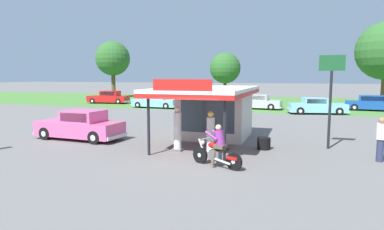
% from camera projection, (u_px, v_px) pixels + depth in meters
% --- Properties ---
extents(ground_plane, '(300.00, 300.00, 0.00)m').
position_uv_depth(ground_plane, '(189.00, 159.00, 13.24)').
color(ground_plane, slate).
extents(grass_verge_strip, '(120.00, 24.00, 0.01)m').
position_uv_depth(grass_verge_strip, '(266.00, 103.00, 41.52)').
color(grass_verge_strip, '#477A33').
rests_on(grass_verge_strip, ground).
extents(service_station_kiosk, '(4.17, 7.44, 3.21)m').
position_uv_depth(service_station_kiosk, '(214.00, 108.00, 17.60)').
color(service_station_kiosk, beige).
rests_on(service_station_kiosk, ground).
extents(gas_pump_nearside, '(0.44, 0.44, 2.00)m').
position_uv_depth(gas_pump_nearside, '(178.00, 131.00, 14.68)').
color(gas_pump_nearside, slate).
rests_on(gas_pump_nearside, ground).
extents(gas_pump_offside, '(0.44, 0.44, 1.84)m').
position_uv_depth(gas_pump_offside, '(211.00, 134.00, 14.21)').
color(gas_pump_offside, slate).
rests_on(gas_pump_offside, ground).
extents(motorcycle_with_rider, '(2.06, 0.98, 1.58)m').
position_uv_depth(motorcycle_with_rider, '(217.00, 149.00, 12.10)').
color(motorcycle_with_rider, black).
rests_on(motorcycle_with_rider, ground).
extents(featured_classic_sedan, '(4.92, 2.07, 1.55)m').
position_uv_depth(featured_classic_sedan, '(80.00, 126.00, 17.44)').
color(featured_classic_sedan, '#E55993').
rests_on(featured_classic_sedan, ground).
extents(parked_car_second_row_spare, '(5.28, 2.49, 1.54)m').
position_uv_depth(parked_car_second_row_spare, '(109.00, 98.00, 40.57)').
color(parked_car_second_row_spare, red).
rests_on(parked_car_second_row_spare, ground).
extents(parked_car_back_row_left, '(5.16, 2.12, 1.52)m').
position_uv_depth(parked_car_back_row_left, '(156.00, 101.00, 34.66)').
color(parked_car_back_row_left, '#7AC6D1').
rests_on(parked_car_back_row_left, ground).
extents(parked_car_back_row_centre, '(5.59, 2.24, 1.46)m').
position_uv_depth(parked_car_back_row_centre, '(255.00, 102.00, 33.65)').
color(parked_car_back_row_centre, '#B7B7BC').
rests_on(parked_car_back_row_centre, ground).
extents(parked_car_back_row_centre_right, '(5.73, 2.45, 1.47)m').
position_uv_depth(parked_car_back_row_centre_right, '(375.00, 104.00, 31.87)').
color(parked_car_back_row_centre_right, '#19479E').
rests_on(parked_car_back_row_centre_right, ground).
extents(parked_car_back_row_far_left, '(5.25, 2.91, 1.43)m').
position_uv_depth(parked_car_back_row_far_left, '(317.00, 106.00, 29.24)').
color(parked_car_back_row_far_left, '#7AC6D1').
rests_on(parked_car_back_row_far_left, ground).
extents(bystander_standing_back_lot, '(0.36, 0.36, 1.63)m').
position_uv_depth(bystander_standing_back_lot, '(215.00, 106.00, 27.42)').
color(bystander_standing_back_lot, black).
rests_on(bystander_standing_back_lot, ground).
extents(bystander_leaning_by_kiosk, '(0.34, 0.34, 1.75)m').
position_uv_depth(bystander_leaning_by_kiosk, '(381.00, 138.00, 12.78)').
color(bystander_leaning_by_kiosk, '#2D3351').
rests_on(bystander_leaning_by_kiosk, ground).
extents(tree_oak_centre, '(5.33, 5.33, 8.75)m').
position_uv_depth(tree_oak_centre, '(113.00, 59.00, 51.57)').
color(tree_oak_centre, brown).
rests_on(tree_oak_centre, ground).
extents(tree_oak_left, '(4.44, 4.44, 6.71)m').
position_uv_depth(tree_oak_left, '(225.00, 68.00, 47.53)').
color(tree_oak_left, brown).
rests_on(tree_oak_left, ground).
extents(roadside_pole_sign, '(1.10, 0.12, 4.27)m').
position_uv_depth(roadside_pole_sign, '(331.00, 85.00, 14.88)').
color(roadside_pole_sign, black).
rests_on(roadside_pole_sign, ground).
extents(spare_tire_stack, '(0.60, 0.60, 0.54)m').
position_uv_depth(spare_tire_stack, '(264.00, 143.00, 15.06)').
color(spare_tire_stack, black).
rests_on(spare_tire_stack, ground).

